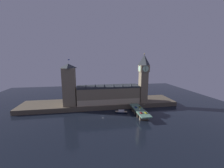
{
  "coord_description": "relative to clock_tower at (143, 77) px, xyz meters",
  "views": [
    {
      "loc": [
        -14.25,
        -155.71,
        67.56
      ],
      "look_at": [
        14.62,
        20.0,
        35.24
      ],
      "focal_mm": 22.0,
      "sensor_mm": 36.0,
      "label": 1
    }
  ],
  "objects": [
    {
      "name": "ground_plane",
      "position": [
        -60.85,
        -26.8,
        -42.71
      ],
      "size": [
        400.0,
        400.0,
        0.0
      ],
      "primitive_type": "plane",
      "color": "black"
    },
    {
      "name": "embankment",
      "position": [
        -60.85,
        12.2,
        -39.65
      ],
      "size": [
        220.0,
        42.0,
        6.13
      ],
      "color": "brown",
      "rests_on": "ground_plane"
    },
    {
      "name": "parliament_hall",
      "position": [
        -49.66,
        5.51,
        -24.35
      ],
      "size": [
        85.86,
        23.97,
        29.46
      ],
      "color": "#7F7056",
      "rests_on": "embankment"
    },
    {
      "name": "clock_tower",
      "position": [
        0.0,
        0.0,
        0.0
      ],
      "size": [
        13.01,
        13.12,
        69.23
      ],
      "color": "#7F7056",
      "rests_on": "embankment"
    },
    {
      "name": "victoria_tower",
      "position": [
        -102.11,
        2.79,
        -8.64
      ],
      "size": [
        16.5,
        16.5,
        61.69
      ],
      "color": "#7F7056",
      "rests_on": "embankment"
    },
    {
      "name": "bridge",
      "position": [
        -16.3,
        -31.8,
        -37.93
      ],
      "size": [
        11.77,
        46.0,
        7.31
      ],
      "color": "slate",
      "rests_on": "ground_plane"
    },
    {
      "name": "car_northbound_lead",
      "position": [
        -18.89,
        -24.9,
        -34.68
      ],
      "size": [
        2.02,
        4.53,
        1.53
      ],
      "color": "navy",
      "rests_on": "bridge"
    },
    {
      "name": "car_northbound_trail",
      "position": [
        -18.89,
        -43.12,
        -34.7
      ],
      "size": [
        1.95,
        4.09,
        1.49
      ],
      "color": "red",
      "rests_on": "bridge"
    },
    {
      "name": "car_southbound_lead",
      "position": [
        -13.71,
        -44.13,
        -34.71
      ],
      "size": [
        1.92,
        4.44,
        1.48
      ],
      "color": "yellow",
      "rests_on": "bridge"
    },
    {
      "name": "car_southbound_trail",
      "position": [
        -13.71,
        -25.35,
        -34.73
      ],
      "size": [
        1.85,
        4.75,
        1.43
      ],
      "color": "yellow",
      "rests_on": "bridge"
    },
    {
      "name": "pedestrian_near_rail",
      "position": [
        -21.48,
        -43.77,
        -34.58
      ],
      "size": [
        0.38,
        0.38,
        1.57
      ],
      "color": "black",
      "rests_on": "bridge"
    },
    {
      "name": "pedestrian_mid_walk",
      "position": [
        -11.12,
        -30.36,
        -34.57
      ],
      "size": [
        0.38,
        0.38,
        1.59
      ],
      "color": "black",
      "rests_on": "bridge"
    },
    {
      "name": "street_lamp_near",
      "position": [
        -21.88,
        -46.52,
        -31.25
      ],
      "size": [
        1.34,
        0.6,
        6.63
      ],
      "color": "#2D3333",
      "rests_on": "bridge"
    },
    {
      "name": "street_lamp_mid",
      "position": [
        -10.72,
        -31.8,
        -31.35
      ],
      "size": [
        1.34,
        0.6,
        6.48
      ],
      "color": "#2D3333",
      "rests_on": "bridge"
    },
    {
      "name": "street_lamp_far",
      "position": [
        -21.88,
        -17.08,
        -31.5
      ],
      "size": [
        1.34,
        0.6,
        6.22
      ],
      "color": "#2D3333",
      "rests_on": "bridge"
    },
    {
      "name": "boat_upstream",
      "position": [
        -36.55,
        -20.74,
        -41.35
      ],
      "size": [
        17.45,
        9.09,
        3.71
      ],
      "color": "#1E2842",
      "rests_on": "ground_plane"
    }
  ]
}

